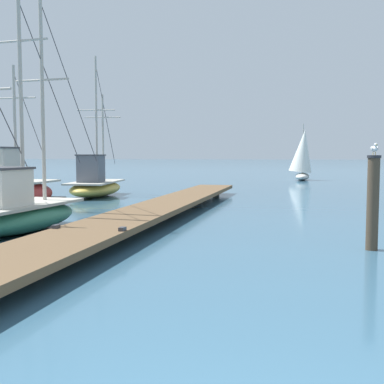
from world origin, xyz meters
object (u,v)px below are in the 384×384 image
at_px(fishing_boat_3, 16,210).
at_px(distant_sailboat, 303,155).
at_px(mooring_piling, 373,201).
at_px(fishing_boat_2, 12,192).
at_px(fishing_boat_0, 95,184).
at_px(perched_seagull, 374,148).

relative_size(fishing_boat_3, distant_sailboat, 1.50).
xyz_separation_m(fishing_boat_3, mooring_piling, (9.02, -0.57, 0.46)).
height_order(mooring_piling, distant_sailboat, distant_sailboat).
bearing_deg(fishing_boat_2, fishing_boat_0, 84.09).
distance_m(fishing_boat_2, mooring_piling, 13.08).
relative_size(fishing_boat_3, mooring_piling, 3.28).
relative_size(fishing_boat_0, fishing_boat_2, 1.29).
bearing_deg(fishing_boat_0, distant_sailboat, 58.84).
height_order(fishing_boat_3, mooring_piling, fishing_boat_3).
height_order(fishing_boat_2, perched_seagull, fishing_boat_2).
bearing_deg(mooring_piling, fishing_boat_3, 176.41).
bearing_deg(fishing_boat_3, mooring_piling, -3.59).
height_order(mooring_piling, perched_seagull, perched_seagull).
height_order(fishing_boat_0, fishing_boat_3, fishing_boat_0).
bearing_deg(perched_seagull, mooring_piling, -86.12).
bearing_deg(fishing_boat_3, fishing_boat_2, 123.13).
bearing_deg(mooring_piling, distant_sailboat, 91.42).
bearing_deg(distant_sailboat, fishing_boat_3, -106.22).
bearing_deg(fishing_boat_2, distant_sailboat, 64.75).
bearing_deg(fishing_boat_3, distant_sailboat, 73.78).
height_order(fishing_boat_0, distant_sailboat, fishing_boat_0).
distance_m(fishing_boat_0, fishing_boat_2, 6.39).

